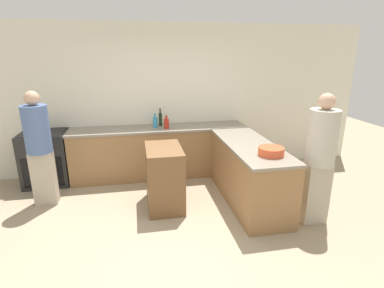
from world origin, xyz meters
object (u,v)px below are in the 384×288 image
Objects in this scene: hot_sauce_bottle at (166,123)px; dish_soap_bottle at (155,122)px; mixing_bowl at (271,151)px; person_by_range at (39,145)px; island_table at (164,177)px; wine_bottle_dark at (160,119)px; person_at_peninsula at (320,156)px; range_oven at (47,158)px.

hot_sauce_bottle is 0.92× the size of dish_soap_bottle.
person_by_range reaches higher than mixing_bowl.
hot_sauce_bottle is (0.16, 1.08, 0.55)m from island_table.
wine_bottle_dark is 0.19× the size of person_by_range.
person_at_peninsula reaches higher than person_by_range.
island_table is at bearing -12.92° from person_by_range.
hot_sauce_bottle is 0.14× the size of person_by_range.
range_oven reaches higher than island_table.
island_table is 1.44m from wine_bottle_dark.
wine_bottle_dark reaches higher than island_table.
mixing_bowl is 0.60m from person_at_peninsula.
hot_sauce_bottle is (0.08, -0.24, -0.03)m from wine_bottle_dark.
wine_bottle_dark is at bearing 4.18° from range_oven.
person_by_range is (-3.08, 1.01, -0.05)m from mixing_bowl.
range_oven is 2.13m from hot_sauce_bottle.
dish_soap_bottle is at bearing 127.46° from mixing_bowl.
dish_soap_bottle is at bearing -126.36° from wine_bottle_dark.
range_oven is 3.73m from mixing_bowl.
person_by_range is at bearing 161.88° from mixing_bowl.
mixing_bowl is at bearing -28.82° from range_oven.
person_at_peninsula reaches higher than dish_soap_bottle.
wine_bottle_dark reaches higher than range_oven.
hot_sauce_bottle is at bearing 19.58° from person_by_range.
dish_soap_bottle is 1.88m from person_by_range.
mixing_bowl reaches higher than island_table.
hot_sauce_bottle is at bearing 132.45° from person_at_peninsula.
island_table is at bearing -88.65° from dish_soap_bottle.
island_table is at bearing -31.69° from range_oven.
range_oven is at bearing 152.29° from person_at_peninsula.
range_oven is 4.32m from person_at_peninsula.
person_at_peninsula reaches higher than mixing_bowl.
person_by_range is at bearing -155.73° from dish_soap_bottle.
person_at_peninsula is (3.80, -2.00, 0.47)m from range_oven.
hot_sauce_bottle is at bearing 81.47° from island_table.
hot_sauce_bottle reaches higher than mixing_bowl.
person_by_range is 3.84m from person_at_peninsula.
range_oven is 0.53× the size of person_at_peninsula.
person_by_range is 0.98× the size of person_at_peninsula.
dish_soap_bottle is (1.87, 0.00, 0.55)m from range_oven.
hot_sauce_bottle reaches higher than range_oven.
range_oven is at bearing 101.42° from person_by_range.
range_oven is 2.93× the size of wine_bottle_dark.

